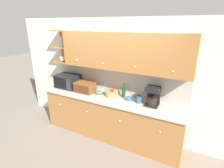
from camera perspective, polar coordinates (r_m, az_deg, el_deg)
The scene contains 13 objects.
ground_plane at distance 4.50m, azimuth 1.37°, elevation -14.18°, with size 24.00×24.00×0.00m, color slate.
wall_back at distance 3.96m, azimuth 1.71°, elevation 1.93°, with size 5.56×0.06×2.60m.
counter_unit at distance 4.01m, azimuth -0.65°, elevation -10.66°, with size 3.18×0.66×0.96m.
backsplash_panel at distance 3.94m, azimuth 1.47°, elevation 1.34°, with size 3.16×0.01×0.62m.
upper_cabinets at distance 3.56m, azimuth 2.76°, elevation 10.66°, with size 3.16×0.38×0.75m.
microwave at distance 4.46m, azimuth -14.30°, elevation 0.93°, with size 0.54×0.41×0.32m.
bread_box at distance 4.08m, azimuth -8.83°, elevation -1.08°, with size 0.45×0.30×0.23m.
bowl_stack_on_counter at distance 3.97m, azimuth -4.31°, elevation -2.77°, with size 0.16×0.16×0.07m.
fruit_basket at distance 3.86m, azimuth -0.18°, elevation -2.94°, with size 0.30×0.30×0.17m.
wine_bottle at distance 3.76m, azimuth 3.81°, elevation -2.31°, with size 0.08×0.08×0.31m.
mug at distance 3.63m, azimuth 5.43°, elevation -4.78°, with size 0.10×0.09×0.09m.
storage_canister at distance 3.56m, azimuth 8.73°, elevation -4.86°, with size 0.13×0.13×0.15m.
coffee_maker at distance 3.46m, azimuth 13.15°, elevation -3.83°, with size 0.25×0.24×0.38m.
Camera 1 is at (1.67, -3.36, 2.48)m, focal length 28.00 mm.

